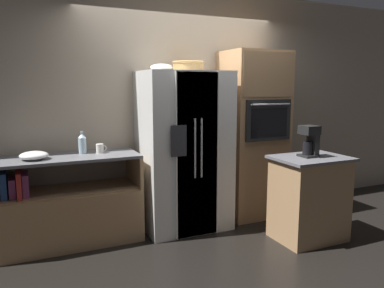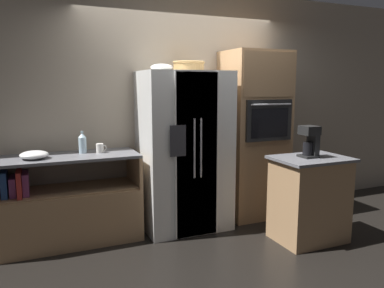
{
  "view_description": "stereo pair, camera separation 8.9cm",
  "coord_description": "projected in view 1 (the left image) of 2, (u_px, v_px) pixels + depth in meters",
  "views": [
    {
      "loc": [
        -1.77,
        -3.87,
        1.66
      ],
      "look_at": [
        -0.06,
        -0.05,
        1.0
      ],
      "focal_mm": 35.0,
      "sensor_mm": 36.0,
      "label": 1
    },
    {
      "loc": [
        -1.69,
        -3.9,
        1.66
      ],
      "look_at": [
        -0.06,
        -0.05,
        1.0
      ],
      "focal_mm": 35.0,
      "sensor_mm": 36.0,
      "label": 2
    }
  ],
  "objects": [
    {
      "name": "counter_left",
      "position": [
        67.0,
        212.0,
        3.92
      ],
      "size": [
        1.47,
        0.6,
        0.94
      ],
      "color": "#A87F56",
      "rests_on": "ground_plane"
    },
    {
      "name": "wicker_basket",
      "position": [
        188.0,
        66.0,
        4.28
      ],
      "size": [
        0.37,
        0.37,
        0.11
      ],
      "color": "tan",
      "rests_on": "refrigerator"
    },
    {
      "name": "ground_plane",
      "position": [
        195.0,
        225.0,
        4.46
      ],
      "size": [
        20.0,
        20.0,
        0.0
      ],
      "primitive_type": "plane",
      "color": "black"
    },
    {
      "name": "fruit_bowl",
      "position": [
        162.0,
        67.0,
        4.13
      ],
      "size": [
        0.25,
        0.25,
        0.08
      ],
      "color": "white",
      "rests_on": "refrigerator"
    },
    {
      "name": "coffee_maker",
      "position": [
        310.0,
        140.0,
        3.93
      ],
      "size": [
        0.17,
        0.17,
        0.33
      ],
      "color": "black",
      "rests_on": "island_counter"
    },
    {
      "name": "bottle_tall",
      "position": [
        82.0,
        143.0,
        3.98
      ],
      "size": [
        0.08,
        0.08,
        0.24
      ],
      "color": "silver",
      "rests_on": "counter_left"
    },
    {
      "name": "mug",
      "position": [
        100.0,
        148.0,
        4.01
      ],
      "size": [
        0.11,
        0.08,
        0.1
      ],
      "color": "silver",
      "rests_on": "counter_left"
    },
    {
      "name": "refrigerator",
      "position": [
        184.0,
        151.0,
        4.31
      ],
      "size": [
        0.97,
        0.76,
        1.81
      ],
      "color": "silver",
      "rests_on": "ground_plane"
    },
    {
      "name": "island_counter",
      "position": [
        309.0,
        198.0,
        4.02
      ],
      "size": [
        0.78,
        0.57,
        0.91
      ],
      "color": "#A87F56",
      "rests_on": "ground_plane"
    },
    {
      "name": "wall_oven",
      "position": [
        253.0,
        135.0,
        4.72
      ],
      "size": [
        0.75,
        0.68,
        2.07
      ],
      "color": "#A87F56",
      "rests_on": "ground_plane"
    },
    {
      "name": "wall_back",
      "position": [
        180.0,
        106.0,
        4.63
      ],
      "size": [
        12.0,
        0.06,
        2.8
      ],
      "color": "tan",
      "rests_on": "ground_plane"
    },
    {
      "name": "mixing_bowl",
      "position": [
        34.0,
        155.0,
        3.66
      ],
      "size": [
        0.27,
        0.27,
        0.08
      ],
      "color": "white",
      "rests_on": "counter_left"
    }
  ]
}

